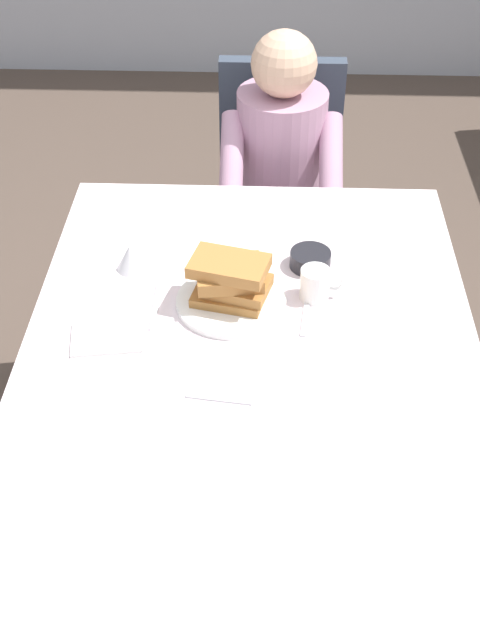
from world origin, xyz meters
The scene contains 13 objects.
ground_plane centered at (0.00, 0.00, 0.00)m, with size 14.00×14.00×0.00m, color brown.
dining_table_main centered at (0.00, 0.00, 0.65)m, with size 1.12×1.52×0.74m.
chair_diner centered at (0.07, 1.17, 0.53)m, with size 0.44×0.45×0.93m.
diner_person centered at (0.07, 1.01, 0.67)m, with size 0.40×0.43×1.12m.
plate_breakfast centered at (-0.05, 0.17, 0.75)m, with size 0.28×0.28×0.02m, color white.
breakfast_stack centered at (-0.05, 0.18, 0.82)m, with size 0.22×0.17×0.12m.
cup_coffee centered at (0.16, 0.21, 0.78)m, with size 0.11×0.08×0.08m.
bowl_butter centered at (0.15, 0.34, 0.76)m, with size 0.11×0.11×0.04m, color black.
syrup_pitcher centered at (-0.33, 0.31, 0.78)m, with size 0.08×0.08×0.07m.
fork_left_of_plate centered at (-0.24, 0.15, 0.74)m, with size 0.18×0.01×0.01m, color silver.
knife_right_of_plate centered at (0.14, 0.15, 0.74)m, with size 0.20×0.01×0.01m, color silver.
spoon_near_edge centered at (-0.07, -0.16, 0.74)m, with size 0.15×0.01×0.01m, color silver.
napkin_folded centered at (-0.35, 0.03, 0.74)m, with size 0.17×0.12×0.01m, color white.
Camera 1 is at (0.03, -1.41, 2.03)m, focal length 45.28 mm.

